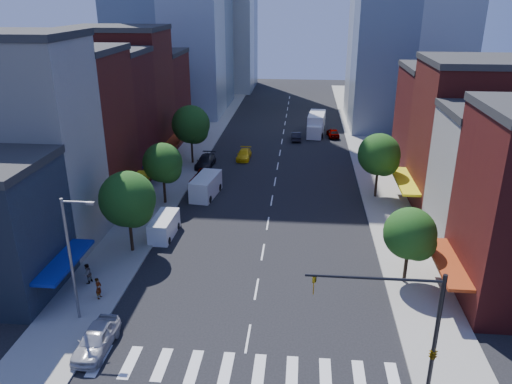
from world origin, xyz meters
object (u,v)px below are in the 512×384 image
(pedestrian_near, at_px, (99,288))
(parked_car_front, at_px, (96,339))
(cargo_van_near, at_px, (164,227))
(taxi, at_px, (244,155))
(pedestrian_far, at_px, (87,274))
(traffic_car_oncoming, at_px, (296,136))
(traffic_car_far, at_px, (333,133))
(parked_car_third, at_px, (204,178))
(cargo_van_far, at_px, (205,187))
(parked_car_second, at_px, (167,225))
(box_truck, at_px, (316,125))
(parked_car_rear, at_px, (205,161))

(pedestrian_near, bearing_deg, parked_car_front, -158.45)
(cargo_van_near, bearing_deg, taxi, 80.57)
(pedestrian_near, distance_m, pedestrian_far, 2.56)
(taxi, xyz_separation_m, traffic_car_oncoming, (6.98, 10.31, 0.02))
(traffic_car_far, height_order, pedestrian_far, pedestrian_far)
(parked_car_third, bearing_deg, cargo_van_far, -71.92)
(traffic_car_far, bearing_deg, cargo_van_near, 58.08)
(pedestrian_near, bearing_deg, parked_car_third, -5.67)
(pedestrian_near, xyz_separation_m, pedestrian_far, (-1.69, 1.93, -0.02))
(parked_car_third, bearing_deg, parked_car_front, -87.20)
(traffic_car_far, xyz_separation_m, pedestrian_far, (-21.19, -46.00, 0.27))
(parked_car_front, xyz_separation_m, parked_car_second, (0.04, 17.30, -0.15))
(parked_car_front, distance_m, parked_car_second, 17.30)
(parked_car_front, relative_size, taxi, 1.05)
(parked_car_second, bearing_deg, cargo_van_near, -90.40)
(pedestrian_far, bearing_deg, cargo_van_far, -179.51)
(parked_car_front, distance_m, cargo_van_far, 26.62)
(box_truck, relative_size, pedestrian_far, 5.10)
(cargo_van_near, xyz_separation_m, pedestrian_far, (-3.69, -8.81, -0.00))
(parked_car_rear, bearing_deg, traffic_car_far, 45.65)
(traffic_car_oncoming, xyz_separation_m, pedestrian_far, (-15.35, -43.50, 0.31))
(parked_car_rear, relative_size, cargo_van_far, 0.89)
(traffic_car_far, height_order, pedestrian_near, pedestrian_near)
(traffic_car_far, bearing_deg, parked_car_front, 65.14)
(parked_car_front, relative_size, traffic_car_far, 1.12)
(traffic_car_oncoming, distance_m, traffic_car_far, 6.36)
(parked_car_third, xyz_separation_m, taxi, (3.60, 10.18, -0.14))
(parked_car_second, height_order, pedestrian_near, pedestrian_near)
(parked_car_rear, relative_size, box_truck, 0.61)
(traffic_car_far, bearing_deg, cargo_van_far, 53.27)
(parked_car_third, height_order, cargo_van_near, cargo_van_near)
(cargo_van_near, relative_size, cargo_van_far, 0.81)
(box_truck, bearing_deg, cargo_van_near, -105.43)
(parked_car_rear, xyz_separation_m, traffic_car_oncoming, (11.65, 14.08, -0.08))
(box_truck, distance_m, pedestrian_near, 52.41)
(cargo_van_near, relative_size, traffic_car_far, 1.13)
(cargo_van_far, distance_m, traffic_car_oncoming, 26.21)
(cargo_van_far, distance_m, pedestrian_near, 21.45)
(cargo_van_far, height_order, traffic_car_oncoming, cargo_van_far)
(parked_car_third, xyz_separation_m, cargo_van_near, (-1.07, -14.20, 0.19))
(parked_car_second, xyz_separation_m, cargo_van_near, (-0.04, -1.10, 0.34))
(parked_car_rear, height_order, traffic_car_far, parked_car_rear)
(parked_car_second, xyz_separation_m, taxi, (4.63, 23.28, 0.00))
(cargo_van_far, height_order, pedestrian_near, cargo_van_far)
(parked_car_front, height_order, traffic_car_far, parked_car_front)
(parked_car_rear, relative_size, taxi, 1.16)
(traffic_car_oncoming, relative_size, pedestrian_far, 2.43)
(traffic_car_oncoming, bearing_deg, pedestrian_near, 70.05)
(traffic_car_far, relative_size, box_truck, 0.49)
(traffic_car_oncoming, bearing_deg, parked_car_front, 73.89)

